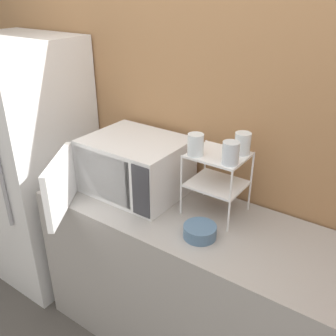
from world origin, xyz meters
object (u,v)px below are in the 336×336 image
Objects in this scene: dish_rack at (217,171)px; bowl at (200,232)px; glass_front_left at (196,145)px; glass_front_right at (231,153)px; refrigerator at (30,165)px; microwave at (133,166)px; glass_back_right at (243,143)px.

dish_rack is 0.32m from bowl.
bowl is at bearing -49.84° from glass_front_left.
glass_front_right reaches higher than dish_rack.
refrigerator reaches higher than glass_front_left.
bowl is at bearing -3.82° from refrigerator.
glass_front_right reaches higher than microwave.
glass_back_right is (0.09, 0.07, 0.15)m from dish_rack.
glass_front_left is 1.38m from refrigerator.
glass_front_right is at bearing -35.10° from dish_rack.
microwave reaches higher than bowl.
glass_back_right reaches higher than bowl.
glass_front_left reaches higher than dish_rack.
microwave is 2.42× the size of dish_rack.
microwave is 0.63m from glass_front_right.
microwave is 7.52× the size of glass_front_left.
bowl is (-0.04, -0.30, -0.36)m from glass_back_right.
microwave is 0.92m from refrigerator.
bowl is at bearing -98.07° from glass_back_right.
dish_rack is at bearing 5.73° from refrigerator.
dish_rack is 0.19m from glass_back_right.
glass_front_left is 0.23m from glass_back_right.
microwave is 0.64m from glass_back_right.
bowl is at bearing -105.82° from glass_front_right.
dish_rack is at bearing 8.76° from microwave.
glass_front_left reaches higher than bowl.
glass_front_right is (0.18, 0.01, 0.00)m from glass_front_left.
dish_rack is 2.11× the size of bowl.
refrigerator reaches higher than microwave.
glass_front_right is (0.59, 0.01, 0.23)m from microwave.
bowl is at bearing -78.27° from dish_rack.
bowl is (0.05, -0.23, -0.21)m from dish_rack.
bowl is (0.54, -0.16, -0.13)m from microwave.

